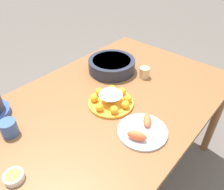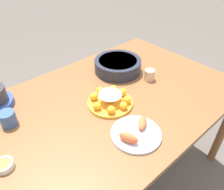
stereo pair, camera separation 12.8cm
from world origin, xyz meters
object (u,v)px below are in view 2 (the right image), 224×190
cake_plate (110,100)px  serving_bowl (118,65)px  cup_far (8,119)px  cup_near (150,75)px  sauce_bowl (4,165)px  seafood_platter (136,133)px  dining_table (114,108)px

cake_plate → serving_bowl: serving_bowl is taller
cake_plate → cup_far: cup_far is taller
serving_bowl → cup_near: size_ratio=4.52×
sauce_bowl → seafood_platter: size_ratio=0.32×
seafood_platter → dining_table: bearing=67.5°
sauce_bowl → seafood_platter: (0.56, -0.25, -0.00)m
dining_table → seafood_platter: 0.34m
dining_table → sauce_bowl: 0.69m
sauce_bowl → serving_bowl: bearing=16.4°
cake_plate → cup_near: cake_plate is taller
cake_plate → cup_near: size_ratio=3.65×
dining_table → serving_bowl: bearing=43.0°
serving_bowl → seafood_platter: size_ratio=1.30×
seafood_platter → cake_plate: bearing=75.8°
seafood_platter → cup_near: cup_near is taller
cake_plate → sauce_bowl: 0.62m
dining_table → cake_plate: size_ratio=5.79×
cup_near → cup_far: size_ratio=0.88×
dining_table → seafood_platter: size_ratio=6.07×
dining_table → cup_far: (-0.56, 0.19, 0.13)m
serving_bowl → cup_far: 0.79m
sauce_bowl → cup_far: size_ratio=0.99×
seafood_platter → cup_near: size_ratio=3.48×
dining_table → cup_far: cup_far is taller
cake_plate → cup_far: bearing=156.2°
serving_bowl → cup_near: serving_bowl is taller
cake_plate → dining_table: bearing=31.3°
sauce_bowl → cup_far: 0.27m
cup_near → cup_far: bearing=166.9°
cup_near → sauce_bowl: bearing=-177.6°
seafood_platter → sauce_bowl: bearing=156.1°
dining_table → cup_near: bearing=-2.7°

